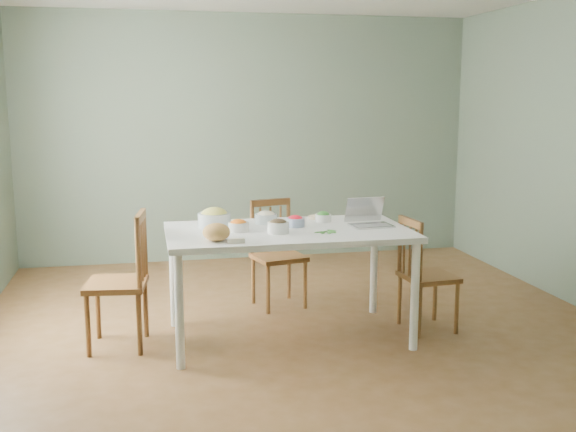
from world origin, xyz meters
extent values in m
cube|color=brown|center=(0.00, 0.00, 0.00)|extent=(5.00, 5.00, 0.00)
cube|color=#586756|center=(0.00, 2.50, 1.35)|extent=(5.00, 0.00, 2.70)
cube|color=#586756|center=(0.00, -2.50, 1.35)|extent=(5.00, 0.00, 2.70)
ellipsoid|color=#A67842|center=(-0.68, -0.45, 0.90)|extent=(0.23, 0.23, 0.12)
cube|color=beige|center=(-0.57, -0.55, 0.85)|extent=(0.12, 0.04, 0.03)
cylinder|color=tan|center=(0.22, 0.26, 0.85)|extent=(0.22, 0.22, 0.02)
camera|label=1|loc=(-1.14, -4.95, 1.80)|focal=42.19mm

